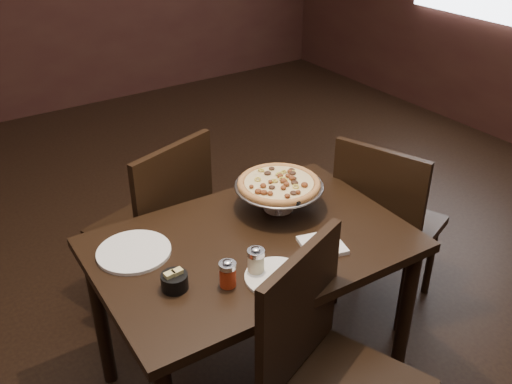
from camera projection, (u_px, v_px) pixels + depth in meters
room at (264, 49)px, 1.96m from camera, size 6.04×7.04×2.84m
dining_table at (252, 261)px, 2.18m from camera, size 1.19×0.81×0.73m
pizza_stand at (279, 184)px, 2.27m from camera, size 0.36×0.36×0.15m
parmesan_shaker at (256, 261)px, 1.94m from camera, size 0.06×0.06×0.11m
pepper_flake_shaker at (228, 274)px, 1.88m from camera, size 0.06×0.06×0.10m
packet_caddy at (174, 281)px, 1.88m from camera, size 0.09×0.09×0.07m
napkin_stack at (322, 245)px, 2.10m from camera, size 0.18×0.18×0.02m
plate_left at (134, 252)px, 2.06m from camera, size 0.27×0.27×0.01m
plate_near at (277, 277)px, 1.94m from camera, size 0.22×0.22×0.01m
serving_spatula at (303, 198)px, 2.17m from camera, size 0.14×0.14×0.02m
chair_far at (159, 224)px, 2.62m from camera, size 0.56×0.56×0.95m
chair_near at (330, 374)px, 1.85m from camera, size 0.58×0.58×0.95m
chair_side at (384, 221)px, 2.67m from camera, size 0.55×0.55×0.92m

